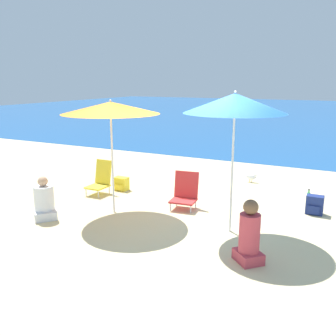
# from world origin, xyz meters

# --- Properties ---
(ground_plane) EXTENTS (60.00, 60.00, 0.00)m
(ground_plane) POSITION_xyz_m (0.00, 0.00, 0.00)
(ground_plane) COLOR beige
(sea_water) EXTENTS (60.00, 40.00, 0.01)m
(sea_water) POSITION_xyz_m (0.00, 25.10, 0.00)
(sea_water) COLOR #1E5699
(sea_water) RESTS_ON ground
(beach_umbrella_blue) EXTENTS (1.66, 1.66, 2.37)m
(beach_umbrella_blue) POSITION_xyz_m (0.77, -0.34, 2.17)
(beach_umbrella_blue) COLOR white
(beach_umbrella_blue) RESTS_ON ground
(beach_umbrella_orange) EXTENTS (1.84, 1.84, 2.18)m
(beach_umbrella_orange) POSITION_xyz_m (-1.56, -0.45, 2.03)
(beach_umbrella_orange) COLOR white
(beach_umbrella_orange) RESTS_ON ground
(beach_chair_red) EXTENTS (0.55, 0.54, 0.73)m
(beach_chair_red) POSITION_xyz_m (-0.43, 0.42, 0.33)
(beach_chair_red) COLOR silver
(beach_chair_red) RESTS_ON ground
(beach_chair_yellow) EXTENTS (0.41, 0.54, 0.76)m
(beach_chair_yellow) POSITION_xyz_m (-2.55, 0.45, 0.34)
(beach_chair_yellow) COLOR silver
(beach_chair_yellow) RESTS_ON ground
(person_seated_near) EXTENTS (0.61, 0.60, 0.81)m
(person_seated_near) POSITION_xyz_m (-2.52, -1.32, 0.32)
(person_seated_near) COLOR silver
(person_seated_near) RESTS_ON ground
(person_seated_far) EXTENTS (0.50, 0.50, 0.93)m
(person_seated_far) POSITION_xyz_m (1.35, -1.30, 0.40)
(person_seated_far) COLOR #BF3F4C
(person_seated_far) RESTS_ON ground
(backpack_yellow) EXTENTS (0.32, 0.24, 0.31)m
(backpack_yellow) POSITION_xyz_m (-2.28, 0.87, 0.15)
(backpack_yellow) COLOR yellow
(backpack_yellow) RESTS_ON ground
(backpack_navy) EXTENTS (0.32, 0.24, 0.37)m
(backpack_navy) POSITION_xyz_m (1.96, 1.22, 0.18)
(backpack_navy) COLOR navy
(backpack_navy) RESTS_ON ground
(water_bottle) EXTENTS (0.08, 0.08, 0.27)m
(water_bottle) POSITION_xyz_m (1.76, 1.99, 0.10)
(water_bottle) COLOR #4CB266
(water_bottle) RESTS_ON ground
(seagull) EXTENTS (0.27, 0.11, 0.23)m
(seagull) POSITION_xyz_m (0.27, 2.95, 0.14)
(seagull) COLOR gold
(seagull) RESTS_ON ground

